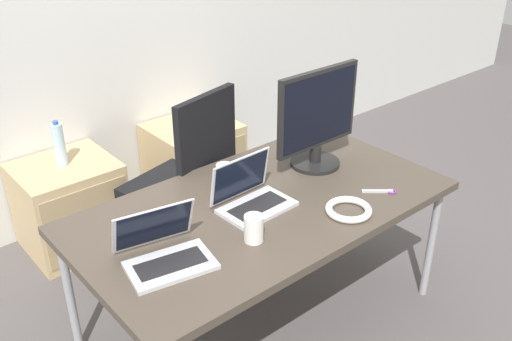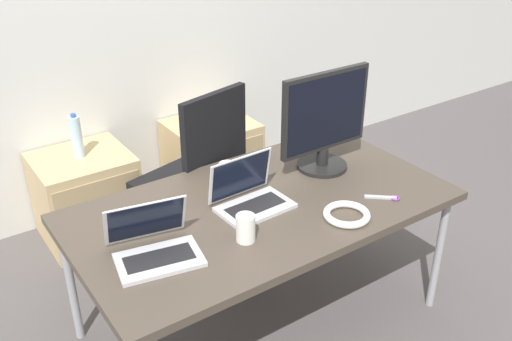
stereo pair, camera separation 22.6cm
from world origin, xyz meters
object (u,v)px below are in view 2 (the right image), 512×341
Objects in this scene: coffee_cup_brown at (227,174)px; water_bottle at (77,137)px; coffee_cup_white at (246,228)px; cable_coil at (347,214)px; cabinet_right at (212,159)px; laptop_right at (250,197)px; monitor at (325,122)px; cabinet_left at (86,196)px; laptop_left at (155,246)px; office_chair at (194,195)px.

water_bottle is at bearing 111.40° from coffee_cup_brown.
coffee_cup_white is 0.48m from cable_coil.
cabinet_right is 1.64× the size of laptop_right.
laptop_right is at bearing 52.19° from coffee_cup_white.
monitor is at bearing -13.39° from coffee_cup_brown.
cabinet_right is (0.90, 0.00, 0.00)m from cabinet_left.
monitor is at bearing 11.29° from laptop_left.
water_bottle is 1.31× the size of cable_coil.
office_chair is 9.00× the size of coffee_cup_white.
water_bottle is 1.49m from monitor.
office_chair reaches higher than cabinet_right.
laptop_right is (0.39, -1.25, 0.07)m from water_bottle.
laptop_right reaches higher than laptop_left.
laptop_left is at bearing -126.91° from office_chair.
monitor is (0.00, -1.15, 0.68)m from cabinet_right.
office_chair is 5.10× the size of cable_coil.
coffee_cup_white is (-0.24, -0.91, 0.37)m from office_chair.
coffee_cup_brown is at bearing 116.69° from cable_coil.
monitor reaches higher than office_chair.
cabinet_right is at bearing 81.91° from cable_coil.
monitor is (0.90, -1.15, 0.28)m from water_bottle.
coffee_cup_white is (0.22, -1.47, 0.49)m from cabinet_left.
cabinet_left is at bearing 128.29° from monitor.
laptop_left is at bearing -95.93° from cabinet_left.
cabinet_left is 1.61m from monitor.
laptop_right is at bearing -72.87° from cabinet_left.
coffee_cup_brown reaches higher than cabinet_right.
coffee_cup_brown is 0.62m from cable_coil.
laptop_right is 0.28m from coffee_cup_white.
coffee_cup_brown is at bearing -68.60° from water_bottle.
water_bottle reaches higher than cabinet_right.
cabinet_right is 2.66× the size of cable_coil.
office_chair is 2.06× the size of monitor.
coffee_cup_brown is at bearing -116.02° from cabinet_right.
cable_coil is at bearing -47.95° from laptop_right.
cable_coil is at bearing -66.67° from cabinet_left.
laptop_left is (-0.14, -1.35, 0.48)m from cabinet_left.
cable_coil is at bearing -66.70° from water_bottle.
cable_coil is at bearing -63.31° from coffee_cup_brown.
cabinet_right is 0.99m from water_bottle.
laptop_right is (-0.52, -1.25, 0.48)m from cabinet_right.
water_bottle reaches higher than cabinet_left.
office_chair is at bearing 75.05° from coffee_cup_white.
laptop_right is at bearing -96.14° from office_chair.
office_chair reaches higher than laptop_left.
cabinet_left is (-0.46, 0.55, -0.12)m from office_chair.
water_bottle is 1.49m from coffee_cup_white.
coffee_cup_white is (-0.17, -0.22, 0.01)m from laptop_right.
office_chair is 9.14× the size of coffee_cup_brown.
cabinet_right is 4.69× the size of coffee_cup_white.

